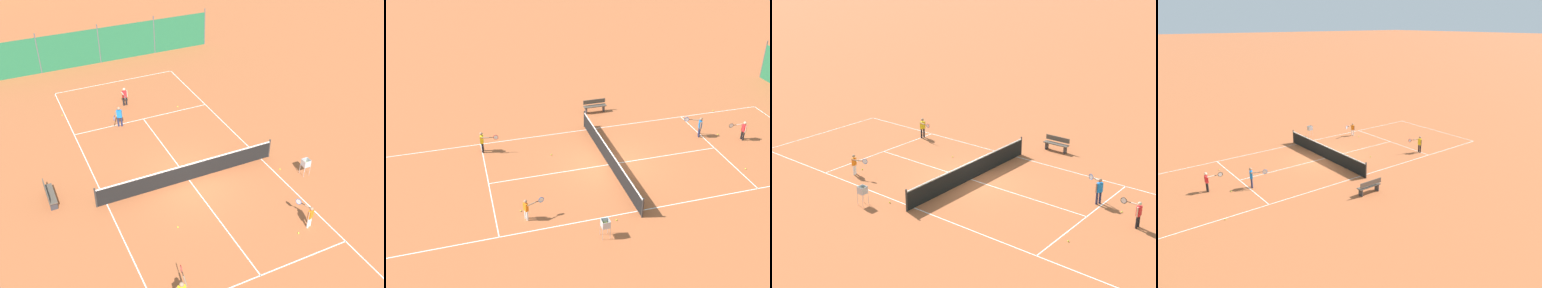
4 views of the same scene
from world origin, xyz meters
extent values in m
plane|color=#B25B33|center=(0.00, 0.00, 0.00)|extent=(600.00, 600.00, 0.00)
cube|color=white|center=(0.00, 11.90, 0.00)|extent=(8.25, 0.05, 0.01)
cube|color=white|center=(-4.10, 0.00, 0.00)|extent=(0.05, 23.85, 0.01)
cube|color=white|center=(4.10, 0.00, 0.00)|extent=(0.05, 23.85, 0.01)
cube|color=white|center=(0.00, 6.40, 0.00)|extent=(8.20, 0.05, 0.01)
cube|color=white|center=(0.00, -6.40, 0.00)|extent=(8.20, 0.05, 0.01)
cube|color=white|center=(0.00, 0.00, 0.00)|extent=(0.05, 12.80, 0.01)
cylinder|color=#2D2D2D|center=(-4.55, 0.00, 0.53)|extent=(0.08, 0.08, 1.06)
cylinder|color=#2D2D2D|center=(4.55, 0.00, 0.53)|extent=(0.08, 0.08, 1.06)
cube|color=black|center=(0.00, 0.00, 0.46)|extent=(9.10, 0.02, 0.91)
cube|color=white|center=(0.00, 0.00, 0.93)|extent=(9.10, 0.04, 0.06)
cube|color=#236B42|center=(0.00, 15.50, 1.30)|extent=(17.20, 0.04, 2.60)
cylinder|color=#59595E|center=(-4.30, 15.50, 1.45)|extent=(0.08, 0.08, 2.90)
cylinder|color=#59595E|center=(0.00, 15.50, 1.45)|extent=(0.08, 0.08, 2.90)
cylinder|color=#59595E|center=(4.30, 15.50, 1.45)|extent=(0.08, 0.08, 2.90)
cylinder|color=#59595E|center=(8.60, 15.50, 1.45)|extent=(0.08, 0.08, 2.90)
sphere|color=#A37556|center=(-3.23, -6.35, 1.15)|extent=(0.18, 0.18, 0.18)
cylinder|color=#A37556|center=(-3.01, -6.16, 0.99)|extent=(0.14, 0.46, 0.07)
cylinder|color=black|center=(-2.96, -5.84, 0.99)|extent=(0.06, 0.21, 0.03)
torus|color=red|center=(-2.91, -5.60, 0.99)|extent=(0.07, 0.28, 0.28)
cylinder|color=silver|center=(-2.91, -5.60, 0.99)|extent=(0.05, 0.25, 0.25)
cylinder|color=#23284C|center=(-1.39, 6.17, 0.29)|extent=(0.10, 0.10, 0.59)
cylinder|color=#23284C|center=(-1.56, 6.25, 0.29)|extent=(0.10, 0.10, 0.59)
cube|color=blue|center=(-1.47, 6.21, 0.81)|extent=(0.32, 0.26, 0.45)
sphere|color=#A37556|center=(-1.47, 6.21, 1.16)|extent=(0.18, 0.18, 0.18)
cylinder|color=#A37556|center=(-1.31, 6.14, 0.81)|extent=(0.07, 0.07, 0.45)
cylinder|color=#A37556|center=(-1.73, 6.07, 0.99)|extent=(0.24, 0.44, 0.07)
cylinder|color=black|center=(-1.86, 5.77, 0.99)|extent=(0.11, 0.20, 0.03)
torus|color=#1E4CB2|center=(-1.96, 5.54, 0.99)|extent=(0.13, 0.27, 0.28)
cylinder|color=silver|center=(-1.96, 5.54, 0.99)|extent=(0.10, 0.23, 0.25)
cylinder|color=black|center=(-0.34, 8.47, 0.28)|extent=(0.10, 0.10, 0.55)
cylinder|color=black|center=(-0.52, 8.47, 0.28)|extent=(0.10, 0.10, 0.55)
cube|color=red|center=(-0.43, 8.47, 0.77)|extent=(0.27, 0.16, 0.43)
sphere|color=beige|center=(-0.43, 8.47, 1.09)|extent=(0.17, 0.17, 0.17)
cylinder|color=beige|center=(-0.26, 8.47, 0.77)|extent=(0.06, 0.06, 0.43)
cylinder|color=beige|center=(-0.60, 8.26, 0.94)|extent=(0.08, 0.43, 0.06)
cylinder|color=black|center=(-0.61, 7.95, 0.94)|extent=(0.03, 0.20, 0.03)
torus|color=black|center=(-0.62, 7.71, 0.94)|extent=(0.03, 0.28, 0.28)
cylinder|color=silver|center=(-0.62, 7.71, 0.94)|extent=(0.01, 0.25, 0.25)
cylinder|color=white|center=(3.17, -5.08, 0.25)|extent=(0.09, 0.09, 0.51)
cylinder|color=white|center=(3.32, -5.02, 0.25)|extent=(0.09, 0.09, 0.51)
cube|color=orange|center=(3.25, -5.05, 0.71)|extent=(0.28, 0.22, 0.39)
sphere|color=#A37556|center=(3.25, -5.05, 1.00)|extent=(0.16, 0.16, 0.16)
cylinder|color=#A37556|center=(3.10, -5.11, 0.71)|extent=(0.06, 0.06, 0.39)
cylinder|color=#A37556|center=(3.32, -4.81, 0.86)|extent=(0.19, 0.39, 0.06)
cylinder|color=black|center=(3.22, -4.54, 0.86)|extent=(0.09, 0.18, 0.03)
torus|color=#1E4CB2|center=(3.14, -4.33, 0.86)|extent=(0.12, 0.27, 0.28)
cylinder|color=silver|center=(3.14, -4.33, 0.86)|extent=(0.09, 0.24, 0.25)
sphere|color=#CCE033|center=(2.61, -5.21, 0.03)|extent=(0.07, 0.07, 0.07)
sphere|color=#CCE033|center=(2.41, 6.82, 0.03)|extent=(0.07, 0.07, 0.07)
sphere|color=#CCE033|center=(-4.27, 8.84, 0.03)|extent=(0.07, 0.07, 0.07)
sphere|color=#CCE033|center=(4.45, -1.20, 0.03)|extent=(0.07, 0.07, 0.07)
sphere|color=#CCE033|center=(-1.31, 7.42, 0.03)|extent=(0.07, 0.07, 0.07)
sphere|color=#CCE033|center=(-1.80, -2.74, 0.03)|extent=(0.07, 0.07, 0.07)
cylinder|color=#B7B7BC|center=(5.13, -2.20, 0.28)|extent=(0.02, 0.02, 0.55)
cylinder|color=#B7B7BC|center=(5.47, -2.20, 0.28)|extent=(0.02, 0.02, 0.55)
cylinder|color=#B7B7BC|center=(5.13, -1.86, 0.28)|extent=(0.02, 0.02, 0.55)
cylinder|color=#B7B7BC|center=(5.47, -1.86, 0.28)|extent=(0.02, 0.02, 0.55)
cube|color=#B7B7BC|center=(5.30, -2.03, 0.56)|extent=(0.34, 0.34, 0.02)
cube|color=#B7B7BC|center=(5.30, -2.20, 0.72)|extent=(0.34, 0.02, 0.34)
cube|color=#B7B7BC|center=(5.30, -1.86, 0.72)|extent=(0.34, 0.02, 0.34)
cube|color=#B7B7BC|center=(5.13, -2.03, 0.72)|extent=(0.02, 0.34, 0.34)
cube|color=#B7B7BC|center=(5.47, -2.03, 0.72)|extent=(0.02, 0.34, 0.34)
sphere|color=#CCE033|center=(5.18, -1.90, 0.60)|extent=(0.07, 0.07, 0.07)
sphere|color=#CCE033|center=(5.22, -2.10, 0.60)|extent=(0.07, 0.07, 0.07)
sphere|color=#CCE033|center=(5.18, -1.94, 0.60)|extent=(0.07, 0.07, 0.07)
sphere|color=#CCE033|center=(5.41, -2.07, 0.60)|extent=(0.07, 0.07, 0.07)
sphere|color=#CCE033|center=(5.18, -2.14, 0.60)|extent=(0.07, 0.07, 0.07)
sphere|color=#CCE033|center=(5.37, -2.07, 0.60)|extent=(0.07, 0.07, 0.07)
sphere|color=#CCE033|center=(5.33, -2.16, 0.66)|extent=(0.07, 0.07, 0.07)
sphere|color=#CCE033|center=(5.40, -1.98, 0.66)|extent=(0.07, 0.07, 0.07)
sphere|color=#CCE033|center=(5.17, -1.94, 0.66)|extent=(0.07, 0.07, 0.07)
sphere|color=#CCE033|center=(5.28, -2.11, 0.66)|extent=(0.07, 0.07, 0.07)
sphere|color=#CCE033|center=(5.40, -1.96, 0.66)|extent=(0.07, 0.07, 0.07)
sphere|color=#CCE033|center=(5.34, -2.13, 0.66)|extent=(0.07, 0.07, 0.07)
sphere|color=#CCE033|center=(5.20, -2.09, 0.71)|extent=(0.07, 0.07, 0.07)
sphere|color=#CCE033|center=(5.41, -2.15, 0.71)|extent=(0.07, 0.07, 0.07)
sphere|color=#CCE033|center=(5.18, -2.10, 0.71)|extent=(0.07, 0.07, 0.07)
sphere|color=#CCE033|center=(5.41, -2.03, 0.71)|extent=(0.07, 0.07, 0.07)
sphere|color=#CCE033|center=(5.28, -2.04, 0.71)|extent=(0.07, 0.07, 0.07)
sphere|color=#CCE033|center=(5.20, -2.14, 0.71)|extent=(0.07, 0.07, 0.07)
cube|color=#51473D|center=(-6.30, 1.25, 0.44)|extent=(0.36, 1.50, 0.05)
cube|color=#51473D|center=(-6.46, 1.25, 0.70)|extent=(0.04, 1.50, 0.28)
cube|color=#333338|center=(-6.30, 1.85, 0.22)|extent=(0.32, 0.06, 0.44)
cube|color=#333338|center=(-6.30, 0.65, 0.22)|extent=(0.32, 0.06, 0.44)
camera|label=1|loc=(-7.16, -15.48, 13.55)|focal=42.00mm
camera|label=2|loc=(19.02, -7.16, 13.13)|focal=42.00mm
camera|label=3|loc=(19.40, 15.32, 10.73)|focal=50.00mm
camera|label=4|loc=(-21.04, 13.97, 9.36)|focal=35.00mm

